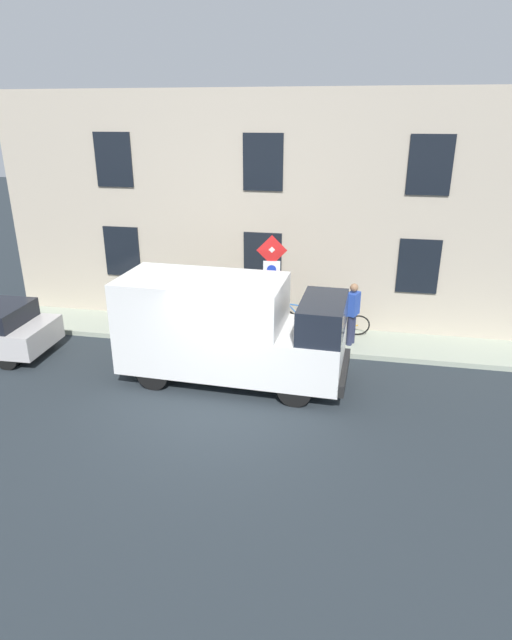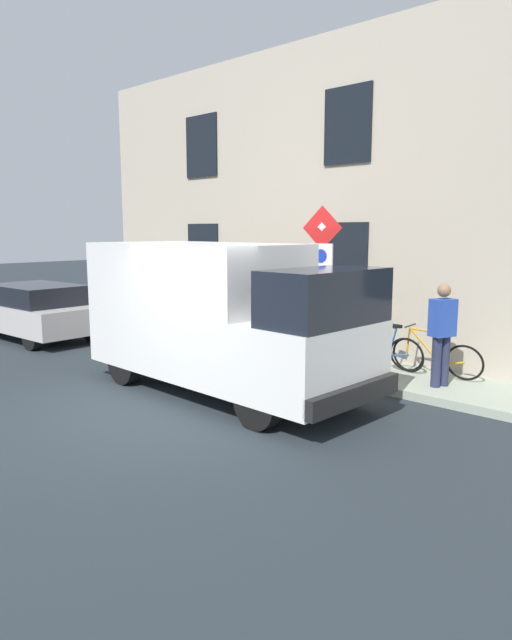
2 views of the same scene
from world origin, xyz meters
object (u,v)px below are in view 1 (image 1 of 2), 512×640
(bicycle_blue, at_px, (304,321))
(bicycle_red, at_px, (269,318))
(delivery_van, at_px, (228,328))
(pedestrian, at_px, (352,312))
(sign_post_stacked, at_px, (272,276))
(litter_bin, at_px, (236,324))
(bicycle_orange, at_px, (339,323))

(bicycle_blue, distance_m, bicycle_red, 1.00)
(delivery_van, relative_size, bicycle_red, 3.16)
(bicycle_red, xyz_separation_m, pedestrian, (-0.53, -2.35, 0.56))
(sign_post_stacked, height_order, bicycle_blue, sign_post_stacked)
(pedestrian, bearing_deg, delivery_van, 60.98)
(sign_post_stacked, relative_size, delivery_van, 0.54)
(delivery_van, distance_m, pedestrian, 3.70)
(delivery_van, height_order, litter_bin, delivery_van)
(pedestrian, bearing_deg, bicycle_red, 8.68)
(delivery_van, bearing_deg, bicycle_red, 82.53)
(sign_post_stacked, xyz_separation_m, bicycle_blue, (0.98, -0.78, -1.58))
(bicycle_red, bearing_deg, pedestrian, 175.05)
(bicycle_red, bearing_deg, sign_post_stacked, 110.69)
(bicycle_orange, distance_m, litter_bin, 2.90)
(sign_post_stacked, height_order, litter_bin, sign_post_stacked)
(bicycle_orange, relative_size, bicycle_blue, 1.00)
(pedestrian, bearing_deg, bicycle_orange, -34.99)
(sign_post_stacked, relative_size, bicycle_blue, 1.68)
(sign_post_stacked, bearing_deg, bicycle_orange, -61.28)
(sign_post_stacked, height_order, bicycle_orange, sign_post_stacked)
(sign_post_stacked, xyz_separation_m, litter_bin, (0.14, 0.99, -1.50))
(bicycle_red, relative_size, litter_bin, 1.90)
(sign_post_stacked, relative_size, pedestrian, 1.68)
(delivery_van, relative_size, litter_bin, 6.00)
(bicycle_blue, bearing_deg, delivery_van, 69.01)
(bicycle_red, xyz_separation_m, litter_bin, (-0.84, 0.77, 0.08))
(delivery_van, relative_size, bicycle_blue, 3.14)
(sign_post_stacked, relative_size, bicycle_orange, 1.68)
(sign_post_stacked, height_order, bicycle_red, sign_post_stacked)
(delivery_van, xyz_separation_m, litter_bin, (2.05, 0.28, -0.74))
(bicycle_blue, xyz_separation_m, litter_bin, (-0.84, 1.77, 0.08))
(bicycle_orange, xyz_separation_m, bicycle_red, (0.00, 2.00, 0.00))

